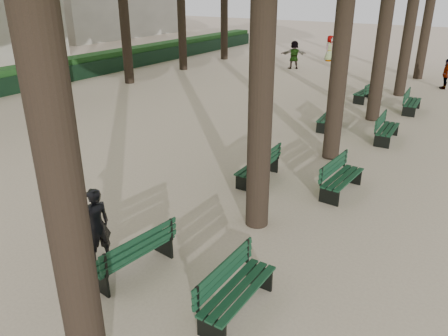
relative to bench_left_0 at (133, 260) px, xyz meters
The scene contains 16 objects.
ground 0.47m from the bench_left_0, 165.03° to the right, with size 120.00×120.00×0.00m, color beige.
bench_left_0 is the anchor object (origin of this frame).
bench_left_1 5.05m from the bench_left_0, 90.00° to the left, with size 0.60×1.81×0.92m.
bench_left_2 10.84m from the bench_left_0, 90.00° to the left, with size 0.73×1.85×0.92m.
bench_left_3 15.80m from the bench_left_0, 90.00° to the left, with size 0.71×1.84×0.92m.
bench_right_0 2.27m from the bench_left_0, ahead, with size 0.58×1.80×0.92m.
bench_right_1 5.96m from the bench_left_0, 67.66° to the left, with size 0.69×1.83×0.92m.
bench_right_2 10.71m from the bench_left_0, 77.78° to the left, with size 0.64×1.82×0.92m.
bench_right_3 15.08m from the bench_left_0, 81.35° to the left, with size 0.66×1.83×0.92m.
man_with_map 1.01m from the bench_left_0, behind, with size 0.68×0.70×1.59m.
pedestrian_d 26.78m from the bench_left_0, 101.89° to the left, with size 0.87×0.36×1.78m, color #262628.
pedestrian_c 20.88m from the bench_left_0, 82.28° to the left, with size 0.92×0.31×1.57m, color #262628.
pedestrian_e 22.90m from the bench_left_0, 106.26° to the left, with size 1.66×0.36×1.79m, color #262628.
fence 18.84m from the bench_left_0, 144.65° to the left, with size 0.08×42.00×0.90m, color black.
hedge 19.42m from the bench_left_0, 145.84° to the left, with size 1.20×42.00×1.20m, color #174418.
building_far 44.92m from the bench_left_0, 138.13° to the left, with size 12.00×16.00×7.00m, color #B7B2A3.
Camera 1 is at (5.59, -4.91, 5.16)m, focal length 35.00 mm.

